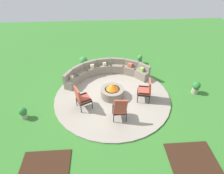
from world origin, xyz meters
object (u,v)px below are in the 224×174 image
at_px(potted_plant_2, 196,87).
at_px(potted_plant_3, 140,59).
at_px(curved_stone_bench, 106,71).
at_px(lounge_chair_front_right, 120,109).
at_px(potted_plant_0, 23,113).
at_px(lounge_chair_front_left, 82,98).
at_px(potted_plant_1, 84,62).
at_px(fire_pit, 112,91).
at_px(lounge_chair_back_left, 146,90).

bearing_deg(potted_plant_2, potted_plant_3, 124.42).
height_order(curved_stone_bench, lounge_chair_front_right, lounge_chair_front_right).
bearing_deg(potted_plant_0, lounge_chair_front_left, 9.38).
relative_size(lounge_chair_front_left, potted_plant_2, 1.79).
height_order(curved_stone_bench, potted_plant_1, curved_stone_bench).
bearing_deg(potted_plant_2, lounge_chair_front_right, -157.86).
distance_m(lounge_chair_front_right, potted_plant_2, 4.23).
bearing_deg(potted_plant_0, fire_pit, 16.44).
xyz_separation_m(lounge_chair_back_left, potted_plant_0, (-5.31, -0.78, -0.32)).
distance_m(lounge_chair_back_left, potted_plant_1, 4.46).
height_order(lounge_chair_front_left, lounge_chair_back_left, lounge_chair_front_left).
relative_size(potted_plant_0, potted_plant_3, 0.98).
height_order(lounge_chair_back_left, potted_plant_1, lounge_chair_back_left).
xyz_separation_m(lounge_chair_front_right, potted_plant_2, (3.91, 1.59, -0.29)).
xyz_separation_m(curved_stone_bench, potted_plant_0, (-3.58, -2.89, -0.09)).
xyz_separation_m(curved_stone_bench, potted_plant_3, (2.16, 1.45, -0.08)).
xyz_separation_m(curved_stone_bench, potted_plant_1, (-1.27, 1.18, -0.00)).
height_order(lounge_chair_front_right, potted_plant_2, lounge_chair_front_right).
relative_size(potted_plant_1, potted_plant_2, 1.11).
distance_m(fire_pit, lounge_chair_back_left, 1.58).
height_order(curved_stone_bench, potted_plant_2, curved_stone_bench).
relative_size(potted_plant_2, potted_plant_3, 1.15).
relative_size(fire_pit, potted_plant_1, 1.59).
height_order(potted_plant_1, potted_plant_2, potted_plant_1).
bearing_deg(fire_pit, potted_plant_0, -163.56).
xyz_separation_m(lounge_chair_back_left, potted_plant_3, (0.42, 3.56, -0.31)).
xyz_separation_m(curved_stone_bench, lounge_chair_front_right, (0.41, -3.30, 0.26)).
bearing_deg(potted_plant_1, potted_plant_3, 4.44).
bearing_deg(potted_plant_0, potted_plant_3, 37.08).
bearing_deg(potted_plant_0, lounge_chair_back_left, 8.34).
bearing_deg(lounge_chair_back_left, potted_plant_2, -70.57).
bearing_deg(lounge_chair_front_left, potted_plant_1, 156.25).
xyz_separation_m(lounge_chair_front_left, potted_plant_0, (-2.42, -0.40, -0.33)).
relative_size(fire_pit, potted_plant_2, 1.76).
bearing_deg(lounge_chair_back_left, curved_stone_bench, 50.20).
height_order(lounge_chair_front_left, lounge_chair_front_right, lounge_chair_front_right).
bearing_deg(lounge_chair_front_left, potted_plant_0, -106.13).
relative_size(fire_pit, potted_plant_0, 2.06).
bearing_deg(potted_plant_1, lounge_chair_back_left, -47.62).
distance_m(potted_plant_0, potted_plant_1, 4.68).
distance_m(potted_plant_1, potted_plant_2, 6.30).
bearing_deg(curved_stone_bench, lounge_chair_back_left, -50.57).
xyz_separation_m(lounge_chair_front_right, lounge_chair_back_left, (1.32, 1.20, -0.02)).
xyz_separation_m(potted_plant_0, potted_plant_2, (7.90, 1.17, 0.05)).
bearing_deg(lounge_chair_front_right, lounge_chair_front_left, 152.03).
height_order(fire_pit, potted_plant_1, fire_pit).
relative_size(lounge_chair_front_left, lounge_chair_back_left, 1.06).
distance_m(fire_pit, lounge_chair_front_left, 1.58).
relative_size(lounge_chair_front_right, potted_plant_2, 1.83).
xyz_separation_m(lounge_chair_front_left, lounge_chair_front_right, (1.57, -0.82, 0.01)).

